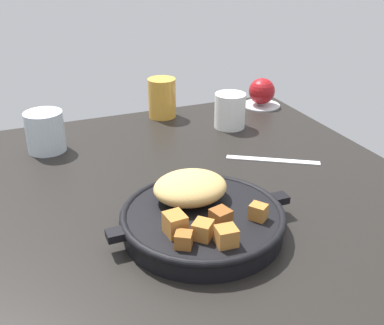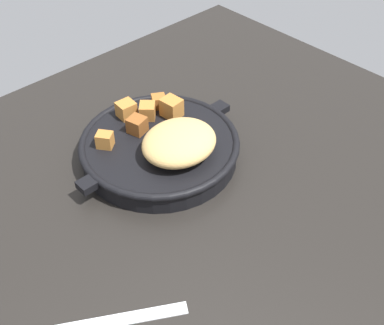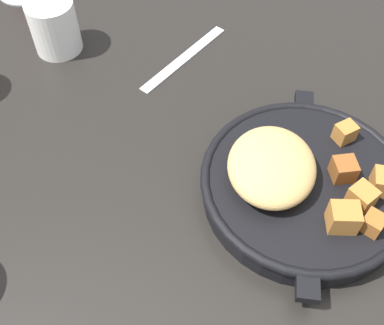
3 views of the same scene
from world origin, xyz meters
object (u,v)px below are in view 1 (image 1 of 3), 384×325
Objects in this scene: white_creamer_pitcher at (230,111)px; water_glass_short at (45,132)px; cast_iron_skillet at (201,215)px; juice_glass_amber at (162,98)px; butter_knife at (273,160)px; red_apple at (262,91)px.

water_glass_short is at bearing 176.57° from white_creamer_pitcher.
cast_iron_skillet is 51.26cm from juice_glass_amber.
white_creamer_pitcher is at bearing 121.52° from butter_knife.
red_apple is 0.81× the size of water_glass_short.
cast_iron_skillet is 3.62× the size of white_creamer_pitcher.
water_glass_short is (-18.26, 39.72, 1.55)cm from cast_iron_skillet.
red_apple is 18.06cm from white_creamer_pitcher.
cast_iron_skillet is at bearing -128.42° from red_apple.
butter_knife is at bearing -115.69° from red_apple.
red_apple is at bearing 8.21° from water_glass_short.
red_apple is 56.78cm from water_glass_short.
red_apple is 34.07cm from butter_knife.
butter_knife is (23.26, 17.32, -2.51)cm from cast_iron_skillet.
butter_knife is at bearing -90.14° from white_creamer_pitcher.
red_apple is 27.09cm from juice_glass_amber.
juice_glass_amber is at bearing 19.44° from water_glass_short.
red_apple is at bearing 95.98° from butter_knife.
juice_glass_amber reaches higher than red_apple.
water_glass_short is at bearing -176.68° from butter_knife.
red_apple is (37.93, 47.83, 1.34)cm from cast_iron_skillet.
butter_knife is 2.30× the size of white_creamer_pitcher.
red_apple reaches higher than butter_knife.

